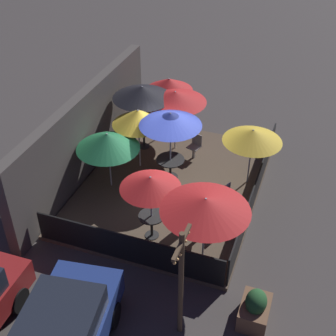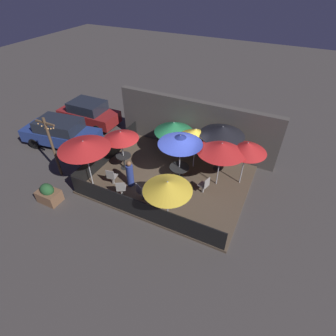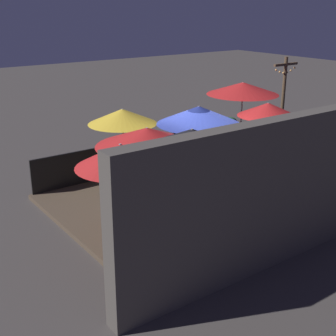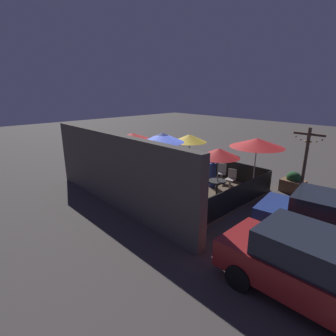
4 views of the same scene
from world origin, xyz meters
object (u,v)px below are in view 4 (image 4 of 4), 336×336
(patio_umbrella_6, at_px, (138,147))
(planter_box, at_px, (293,183))
(patio_chair_3, at_px, (151,166))
(parked_car_1, at_px, (309,267))
(patio_umbrella_0, at_px, (219,153))
(patio_umbrella_4, at_px, (257,143))
(patio_umbrella_5, at_px, (189,138))
(dining_table_0, at_px, (217,185))
(patio_umbrella_3, at_px, (133,137))
(patron_0, at_px, (212,174))
(patio_umbrella_8, at_px, (150,159))
(patio_chair_1, at_px, (205,169))
(patio_chair_2, at_px, (231,178))
(light_post, at_px, (305,164))
(dining_table_1, at_px, (163,172))
(patio_umbrella_7, at_px, (112,137))
(dining_table_2, at_px, (119,172))
(patio_umbrella_1, at_px, (163,138))
(patio_umbrella_2, at_px, (117,138))
(patio_chair_0, at_px, (222,172))

(patio_umbrella_6, height_order, planter_box, patio_umbrella_6)
(patio_chair_3, bearing_deg, parked_car_1, -1.76)
(patio_umbrella_0, bearing_deg, patio_umbrella_4, -111.84)
(patio_umbrella_5, distance_m, patio_umbrella_6, 3.78)
(dining_table_0, bearing_deg, patio_umbrella_0, 0.00)
(patio_umbrella_3, relative_size, patio_umbrella_6, 1.04)
(patio_umbrella_4, bearing_deg, patio_umbrella_6, 41.61)
(patron_0, bearing_deg, patio_umbrella_0, 174.24)
(patio_chair_3, distance_m, patron_0, 3.48)
(patio_umbrella_8, xyz_separation_m, patio_chair_1, (0.19, -3.75, -1.25))
(patio_chair_2, distance_m, light_post, 3.15)
(patio_chair_2, height_order, parked_car_1, parked_car_1)
(patio_umbrella_3, bearing_deg, dining_table_1, -165.89)
(patio_umbrella_4, relative_size, patio_umbrella_6, 1.09)
(patio_umbrella_8, bearing_deg, patio_umbrella_7, -9.98)
(light_post, bearing_deg, patio_umbrella_5, -3.02)
(dining_table_0, bearing_deg, patio_umbrella_6, 28.08)
(dining_table_2, bearing_deg, patron_0, -138.52)
(patio_chair_1, height_order, planter_box, patio_chair_1)
(patio_umbrella_1, distance_m, patio_umbrella_2, 2.12)
(patio_umbrella_6, relative_size, patio_chair_2, 2.40)
(patio_umbrella_6, xyz_separation_m, patio_chair_2, (-2.93, -3.01, -1.46))
(dining_table_2, distance_m, patio_chair_0, 5.02)
(patio_chair_0, height_order, patio_chair_1, patio_chair_0)
(patio_umbrella_4, bearing_deg, patio_chair_1, 2.82)
(patio_umbrella_0, relative_size, patio_umbrella_4, 0.88)
(patio_umbrella_3, distance_m, planter_box, 7.92)
(patio_umbrella_7, bearing_deg, patio_umbrella_4, -153.13)
(patio_umbrella_4, distance_m, dining_table_2, 6.46)
(patio_umbrella_5, bearing_deg, patio_chair_2, 167.17)
(patio_umbrella_2, xyz_separation_m, planter_box, (-6.10, -5.37, -1.97))
(patio_umbrella_3, bearing_deg, light_post, -160.06)
(patio_umbrella_7, xyz_separation_m, patio_chair_1, (-3.66, -3.07, -1.55))
(dining_table_2, bearing_deg, patio_umbrella_6, -164.58)
(patio_umbrella_1, relative_size, patio_umbrella_3, 1.07)
(parked_car_1, bearing_deg, patio_umbrella_0, -33.77)
(patio_chair_1, bearing_deg, patio_umbrella_1, -0.00)
(patio_umbrella_7, relative_size, parked_car_1, 0.59)
(patio_umbrella_3, xyz_separation_m, patio_chair_1, (-2.68, -2.49, -1.63))
(patio_umbrella_3, bearing_deg, patron_0, -153.25)
(patio_umbrella_6, distance_m, patio_chair_3, 2.51)
(dining_table_0, relative_size, dining_table_2, 1.03)
(patio_umbrella_6, height_order, dining_table_2, patio_umbrella_6)
(patio_chair_0, xyz_separation_m, patron_0, (-0.08, 0.87, 0.13))
(patio_umbrella_8, bearing_deg, patio_umbrella_4, -122.44)
(patio_chair_2, relative_size, light_post, 0.29)
(patio_umbrella_6, bearing_deg, patio_umbrella_2, 15.42)
(patio_umbrella_6, relative_size, light_post, 0.70)
(light_post, bearing_deg, patio_chair_0, -0.85)
(patio_umbrella_1, bearing_deg, light_post, -158.30)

